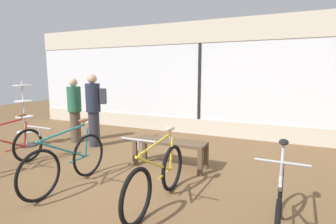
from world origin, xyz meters
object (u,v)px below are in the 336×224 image
(bicycle_right, at_px, (157,178))
(bicycle_far_left, at_px, (3,150))
(display_bench, at_px, (170,145))
(customer_near_rack, at_px, (94,108))
(customer_by_window, at_px, (75,109))
(bicycle_far_right, at_px, (279,204))
(bicycle_left, at_px, (67,162))
(accessory_rack, at_px, (25,119))

(bicycle_right, bearing_deg, bicycle_far_left, -179.14)
(bicycle_far_left, height_order, display_bench, bicycle_far_left)
(bicycle_right, distance_m, customer_near_rack, 3.35)
(bicycle_far_left, xyz_separation_m, customer_by_window, (-0.25, 2.07, 0.48))
(bicycle_far_right, distance_m, customer_near_rack, 4.70)
(bicycle_right, distance_m, display_bench, 1.47)
(bicycle_far_left, relative_size, display_bench, 1.22)
(bicycle_right, bearing_deg, customer_by_window, 149.34)
(customer_near_rack, bearing_deg, bicycle_right, -35.56)
(bicycle_left, relative_size, customer_by_window, 1.06)
(bicycle_left, xyz_separation_m, accessory_rack, (-2.70, 1.31, 0.25))
(bicycle_far_right, height_order, customer_by_window, customer_by_window)
(bicycle_far_right, xyz_separation_m, customer_by_window, (-4.93, 2.09, 0.48))
(bicycle_far_left, distance_m, bicycle_left, 1.61)
(display_bench, bearing_deg, customer_by_window, 168.14)
(display_bench, xyz_separation_m, customer_near_rack, (-2.24, 0.53, 0.53))
(customer_by_window, bearing_deg, display_bench, -11.86)
(bicycle_far_right, height_order, accessory_rack, accessory_rack)
(bicycle_right, bearing_deg, bicycle_far_right, -2.80)
(bicycle_far_right, bearing_deg, bicycle_left, -179.93)
(bicycle_far_left, height_order, accessory_rack, accessory_rack)
(bicycle_far_left, height_order, bicycle_far_right, bicycle_far_left)
(bicycle_far_right, relative_size, accessory_rack, 1.09)
(bicycle_left, bearing_deg, bicycle_far_left, 178.89)
(bicycle_far_left, bearing_deg, accessory_rack, 130.53)
(display_bench, bearing_deg, bicycle_far_right, -36.74)
(bicycle_right, xyz_separation_m, display_bench, (-0.45, 1.40, 0.04))
(customer_near_rack, bearing_deg, bicycle_far_left, -103.32)
(bicycle_far_left, distance_m, bicycle_far_right, 4.68)
(accessory_rack, xyz_separation_m, customer_by_window, (0.85, 0.78, 0.20))
(accessory_rack, bearing_deg, bicycle_far_right, -12.78)
(accessory_rack, relative_size, customer_near_rack, 0.91)
(bicycle_left, height_order, display_bench, bicycle_left)
(bicycle_right, xyz_separation_m, customer_near_rack, (-2.69, 1.92, 0.56))
(bicycle_right, distance_m, bicycle_far_right, 1.53)
(bicycle_left, height_order, bicycle_far_right, bicycle_left)
(display_bench, distance_m, customer_near_rack, 2.36)
(customer_by_window, bearing_deg, bicycle_far_left, -83.08)
(bicycle_far_left, bearing_deg, bicycle_far_right, -0.33)
(display_bench, height_order, customer_by_window, customer_by_window)
(bicycle_left, distance_m, display_bench, 1.84)
(customer_near_rack, bearing_deg, bicycle_far_right, -25.35)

